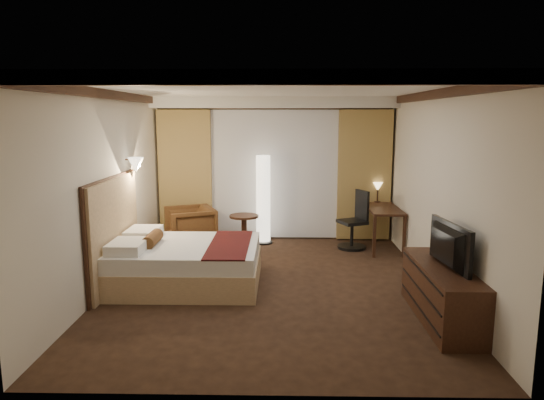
{
  "coord_description": "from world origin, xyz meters",
  "views": [
    {
      "loc": [
        0.14,
        -6.53,
        2.34
      ],
      "look_at": [
        0.0,
        0.4,
        1.15
      ],
      "focal_mm": 32.0,
      "sensor_mm": 36.0,
      "label": 1
    }
  ],
  "objects_px": {
    "floor_lamp": "(263,199)",
    "desk": "(382,228)",
    "dresser": "(442,293)",
    "side_table": "(244,231)",
    "bed": "(187,264)",
    "television": "(442,243)",
    "armchair": "(190,226)",
    "office_chair": "(352,220)"
  },
  "relations": [
    {
      "from": "floor_lamp",
      "to": "desk",
      "type": "distance_m",
      "value": 2.22
    },
    {
      "from": "desk",
      "to": "dresser",
      "type": "bearing_deg",
      "value": -89.09
    },
    {
      "from": "side_table",
      "to": "desk",
      "type": "bearing_deg",
      "value": -0.94
    },
    {
      "from": "bed",
      "to": "side_table",
      "type": "distance_m",
      "value": 2.14
    },
    {
      "from": "television",
      "to": "floor_lamp",
      "type": "bearing_deg",
      "value": 25.66
    },
    {
      "from": "side_table",
      "to": "desk",
      "type": "xyz_separation_m",
      "value": [
        2.49,
        -0.04,
        0.08
      ]
    },
    {
      "from": "armchair",
      "to": "floor_lamp",
      "type": "relative_size",
      "value": 0.5
    },
    {
      "from": "desk",
      "to": "office_chair",
      "type": "relative_size",
      "value": 1.25
    },
    {
      "from": "armchair",
      "to": "dresser",
      "type": "distance_m",
      "value": 4.67
    },
    {
      "from": "floor_lamp",
      "to": "television",
      "type": "relative_size",
      "value": 1.7
    },
    {
      "from": "bed",
      "to": "floor_lamp",
      "type": "height_order",
      "value": "floor_lamp"
    },
    {
      "from": "desk",
      "to": "television",
      "type": "distance_m",
      "value": 3.21
    },
    {
      "from": "armchair",
      "to": "desk",
      "type": "relative_size",
      "value": 0.63
    },
    {
      "from": "bed",
      "to": "dresser",
      "type": "relative_size",
      "value": 1.2
    },
    {
      "from": "side_table",
      "to": "office_chair",
      "type": "bearing_deg",
      "value": -2.67
    },
    {
      "from": "office_chair",
      "to": "dresser",
      "type": "xyz_separation_m",
      "value": [
        0.59,
        -3.11,
        -0.2
      ]
    },
    {
      "from": "television",
      "to": "side_table",
      "type": "bearing_deg",
      "value": 31.64
    },
    {
      "from": "bed",
      "to": "desk",
      "type": "relative_size",
      "value": 1.52
    },
    {
      "from": "dresser",
      "to": "bed",
      "type": "bearing_deg",
      "value": 159.91
    },
    {
      "from": "bed",
      "to": "armchair",
      "type": "distance_m",
      "value": 1.95
    },
    {
      "from": "bed",
      "to": "office_chair",
      "type": "height_order",
      "value": "office_chair"
    },
    {
      "from": "bed",
      "to": "dresser",
      "type": "bearing_deg",
      "value": -20.09
    },
    {
      "from": "armchair",
      "to": "desk",
      "type": "xyz_separation_m",
      "value": [
        3.46,
        0.08,
        -0.04
      ]
    },
    {
      "from": "bed",
      "to": "armchair",
      "type": "relative_size",
      "value": 2.42
    },
    {
      "from": "bed",
      "to": "armchair",
      "type": "bearing_deg",
      "value": 99.43
    },
    {
      "from": "armchair",
      "to": "dresser",
      "type": "bearing_deg",
      "value": 26.17
    },
    {
      "from": "bed",
      "to": "office_chair",
      "type": "bearing_deg",
      "value": 36.93
    },
    {
      "from": "television",
      "to": "armchair",
      "type": "bearing_deg",
      "value": 41.97
    },
    {
      "from": "side_table",
      "to": "desk",
      "type": "relative_size",
      "value": 0.44
    },
    {
      "from": "bed",
      "to": "desk",
      "type": "xyz_separation_m",
      "value": [
        3.14,
        2.0,
        0.08
      ]
    },
    {
      "from": "bed",
      "to": "floor_lamp",
      "type": "distance_m",
      "value": 2.55
    },
    {
      "from": "side_table",
      "to": "television",
      "type": "xyz_separation_m",
      "value": [
        2.51,
        -3.21,
        0.64
      ]
    },
    {
      "from": "side_table",
      "to": "floor_lamp",
      "type": "height_order",
      "value": "floor_lamp"
    },
    {
      "from": "side_table",
      "to": "television",
      "type": "relative_size",
      "value": 0.6
    },
    {
      "from": "desk",
      "to": "dresser",
      "type": "distance_m",
      "value": 3.17
    },
    {
      "from": "floor_lamp",
      "to": "dresser",
      "type": "height_order",
      "value": "floor_lamp"
    },
    {
      "from": "side_table",
      "to": "office_chair",
      "type": "relative_size",
      "value": 0.55
    },
    {
      "from": "armchair",
      "to": "side_table",
      "type": "bearing_deg",
      "value": 74.76
    },
    {
      "from": "bed",
      "to": "television",
      "type": "distance_m",
      "value": 3.42
    },
    {
      "from": "floor_lamp",
      "to": "armchair",
      "type": "bearing_deg",
      "value": -163.79
    },
    {
      "from": "armchair",
      "to": "office_chair",
      "type": "height_order",
      "value": "office_chair"
    },
    {
      "from": "bed",
      "to": "television",
      "type": "relative_size",
      "value": 2.06
    }
  ]
}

